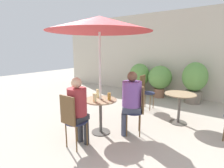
% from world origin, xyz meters
% --- Properties ---
extents(ground_plane, '(20.00, 20.00, 0.00)m').
position_xyz_m(ground_plane, '(0.00, 0.00, 0.00)').
color(ground_plane, '#B2A899').
extents(storefront_wall, '(10.00, 0.06, 3.00)m').
position_xyz_m(storefront_wall, '(0.00, 3.96, 1.50)').
color(storefront_wall, beige).
rests_on(storefront_wall, ground_plane).
extents(cafe_table_near, '(0.65, 0.65, 0.70)m').
position_xyz_m(cafe_table_near, '(-0.14, 0.18, 0.52)').
color(cafe_table_near, '#514C47').
rests_on(cafe_table_near, ground_plane).
extents(cafe_table_far, '(0.68, 0.68, 0.70)m').
position_xyz_m(cafe_table_far, '(1.04, 1.59, 0.53)').
color(cafe_table_far, '#514C47').
rests_on(cafe_table_far, ground_plane).
extents(bistro_chair_0, '(0.39, 0.39, 0.96)m').
position_xyz_m(bistro_chair_0, '(-0.14, -0.58, 0.58)').
color(bistro_chair_0, '#232847').
rests_on(bistro_chair_0, ground_plane).
extents(bistro_chair_1, '(0.44, 0.43, 0.96)m').
position_xyz_m(bistro_chair_1, '(0.52, 0.56, 0.58)').
color(bistro_chair_1, '#232847').
rests_on(bistro_chair_1, ground_plane).
extents(bistro_chair_3, '(0.39, 0.39, 0.96)m').
position_xyz_m(bistro_chair_3, '(-0.06, 2.09, 0.58)').
color(bistro_chair_3, '#232847').
rests_on(bistro_chair_3, ground_plane).
extents(seated_person_0, '(0.33, 0.34, 1.23)m').
position_xyz_m(seated_person_0, '(-0.14, -0.43, 0.74)').
color(seated_person_0, '#2D2D33').
rests_on(seated_person_0, ground_plane).
extents(seated_person_1, '(0.47, 0.45, 1.28)m').
position_xyz_m(seated_person_1, '(0.39, 0.48, 0.75)').
color(seated_person_1, '#42475B').
rests_on(seated_person_1, ground_plane).
extents(beer_glass_0, '(0.07, 0.07, 0.16)m').
position_xyz_m(beer_glass_0, '(-0.13, 0.00, 0.79)').
color(beer_glass_0, beige).
rests_on(beer_glass_0, cafe_table_near).
extents(beer_glass_1, '(0.07, 0.07, 0.14)m').
position_xyz_m(beer_glass_1, '(0.02, 0.26, 0.78)').
color(beer_glass_1, '#B28433').
rests_on(beer_glass_1, cafe_table_near).
extents(beer_glass_2, '(0.06, 0.06, 0.17)m').
position_xyz_m(beer_glass_2, '(-0.29, 0.27, 0.79)').
color(beer_glass_2, beige).
rests_on(beer_glass_2, cafe_table_near).
extents(potted_plant_0, '(0.74, 0.74, 1.16)m').
position_xyz_m(potted_plant_0, '(-0.95, 3.51, 0.67)').
color(potted_plant_0, slate).
rests_on(potted_plant_0, ground_plane).
extents(potted_plant_1, '(0.81, 0.81, 1.12)m').
position_xyz_m(potted_plant_1, '(-0.15, 3.50, 0.68)').
color(potted_plant_1, '#93664C').
rests_on(potted_plant_1, ground_plane).
extents(potted_plant_2, '(0.75, 0.75, 1.30)m').
position_xyz_m(potted_plant_2, '(0.98, 3.46, 0.74)').
color(potted_plant_2, slate).
rests_on(potted_plant_2, ground_plane).
extents(umbrella, '(1.95, 1.95, 2.28)m').
position_xyz_m(umbrella, '(-0.14, 0.18, 2.14)').
color(umbrella, silver).
rests_on(umbrella, ground_plane).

